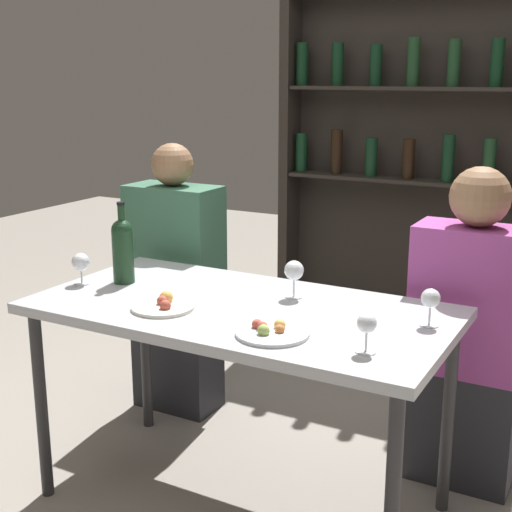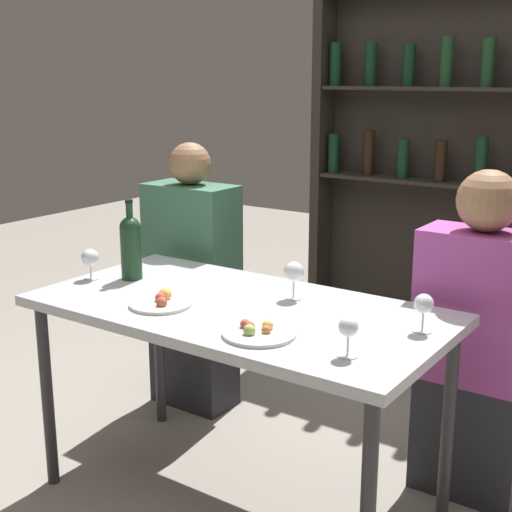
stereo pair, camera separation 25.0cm
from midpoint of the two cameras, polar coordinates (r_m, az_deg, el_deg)
ground_plane at (r=2.78m, az=1.34°, el=-18.99°), size 10.00×10.00×0.00m
dining_table at (r=2.47m, az=1.44°, el=-5.43°), size 1.44×0.74×0.76m
wine_rack_wall at (r=4.09m, az=16.63°, el=8.72°), size 1.54×0.21×2.22m
wine_bottle at (r=2.75m, az=-7.45°, el=0.88°), size 0.08×0.08×0.31m
wine_glass_0 at (r=2.26m, az=16.39°, el=-3.86°), size 0.06×0.06×0.12m
wine_glass_1 at (r=2.02m, az=10.95°, el=-5.82°), size 0.06×0.06×0.12m
wine_glass_2 at (r=2.78m, az=-10.65°, el=-0.23°), size 0.07×0.07×0.12m
wine_glass_3 at (r=2.50m, az=5.91°, el=-1.37°), size 0.07×0.07×0.14m
food_plate_0 at (r=2.45m, az=-4.70°, el=-3.74°), size 0.21×0.21×0.05m
food_plate_1 at (r=2.17m, az=3.49°, el=-6.15°), size 0.23×0.23×0.04m
seated_person_left at (r=3.29m, az=-2.93°, el=-2.46°), size 0.42×0.22×1.24m
seated_person_right at (r=2.73m, az=19.76°, el=-6.98°), size 0.43×0.22×1.22m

